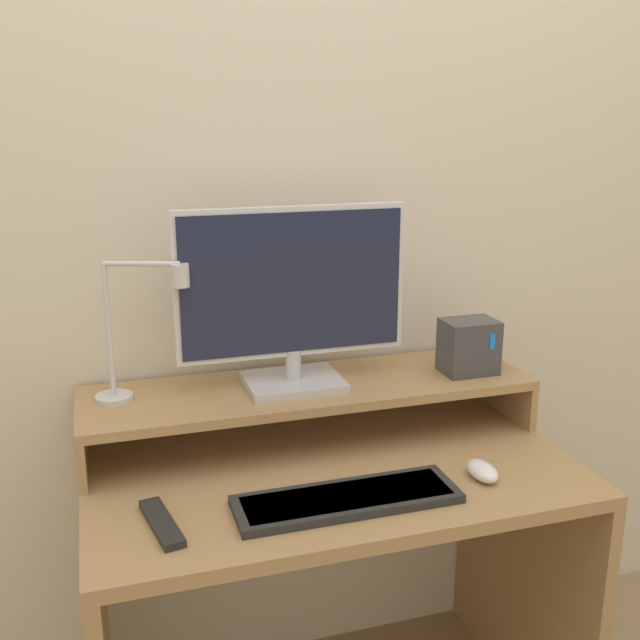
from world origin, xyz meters
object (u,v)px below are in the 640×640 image
Objects in this scene: keyboard at (347,499)px; monitor at (292,295)px; router_dock at (469,346)px; mouse at (482,471)px; remote_control at (162,523)px; desk_lamp at (137,332)px.

monitor is at bearing 92.71° from keyboard.
router_dock is 0.55m from keyboard.
monitor reaches higher than mouse.
mouse is (0.31, 0.01, 0.01)m from keyboard.
keyboard is 0.36m from remote_control.
router_dock reaches higher than keyboard.
desk_lamp is 2.38× the size of router_dock.
monitor is 0.58m from remote_control.
monitor is 2.93× the size of remote_control.
remote_control is (0.00, -0.33, -0.28)m from desk_lamp.
desk_lamp is at bearing 136.23° from keyboard.
keyboard is (-0.42, -0.30, -0.19)m from router_dock.
keyboard is at bearing -177.40° from mouse.
router_dock is 0.85m from remote_control.
keyboard is 2.47× the size of remote_control.
mouse is at bearing -111.11° from router_dock.
desk_lamp is 0.58m from keyboard.
router_dock is at bearing 68.89° from mouse.
mouse is (-0.11, -0.29, -0.18)m from router_dock.
router_dock is 0.29× the size of keyboard.
desk_lamp is 0.43m from remote_control.
mouse is (0.33, -0.33, -0.33)m from monitor.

